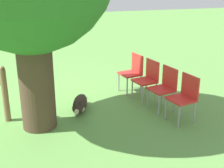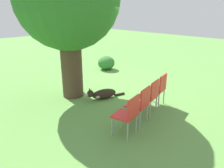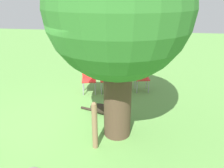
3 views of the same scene
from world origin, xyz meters
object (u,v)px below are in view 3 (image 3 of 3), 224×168
at_px(oak_tree, 118,11).
at_px(dog, 105,109).
at_px(red_chair_0, 89,77).
at_px(red_chair_3, 142,76).
at_px(fence_post, 95,125).
at_px(red_chair_1, 107,77).
at_px(red_chair_2, 124,76).

distance_m(oak_tree, dog, 2.71).
distance_m(red_chair_0, red_chair_3, 1.72).
bearing_deg(red_chair_3, fence_post, -28.05).
bearing_deg(red_chair_3, dog, -39.85).
relative_size(red_chair_1, red_chair_2, 1.00).
bearing_deg(red_chair_0, red_chair_3, 91.23).
xyz_separation_m(oak_tree, red_chair_0, (-2.17, -1.18, -2.18)).
xyz_separation_m(oak_tree, dog, (-0.80, -0.43, -2.55)).
xyz_separation_m(oak_tree, red_chair_3, (-2.58, 0.49, -2.18)).
bearing_deg(dog, red_chair_0, 135.70).
bearing_deg(red_chair_1, dog, -5.08).
bearing_deg(red_chair_3, red_chair_1, -88.77).
bearing_deg(red_chair_1, red_chair_2, 91.23).
relative_size(fence_post, red_chair_2, 1.21).
relative_size(dog, fence_post, 1.15).
height_order(oak_tree, red_chair_2, oak_tree).
bearing_deg(red_chair_3, red_chair_0, -88.77).
relative_size(oak_tree, red_chair_2, 4.74).
xyz_separation_m(dog, red_chair_2, (-1.64, 0.37, 0.36)).
height_order(red_chair_2, red_chair_3, same).
distance_m(dog, red_chair_2, 1.72).
bearing_deg(red_chair_0, red_chair_1, 91.23).
relative_size(oak_tree, red_chair_3, 4.74).
height_order(oak_tree, fence_post, oak_tree).
xyz_separation_m(fence_post, red_chair_2, (-3.01, 0.32, -0.03)).
bearing_deg(red_chair_1, red_chair_0, -88.77).
xyz_separation_m(red_chair_2, red_chair_3, (-0.14, 0.56, 0.00)).
relative_size(oak_tree, dog, 3.40).
xyz_separation_m(fence_post, red_chair_1, (-2.87, -0.24, -0.03)).
height_order(oak_tree, red_chair_3, oak_tree).
bearing_deg(red_chair_3, oak_tree, -23.18).
bearing_deg(oak_tree, red_chair_2, -178.43).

